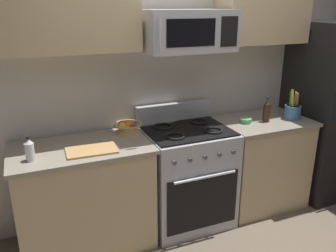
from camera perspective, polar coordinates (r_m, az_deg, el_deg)
wall_back at (r=3.38m, az=0.37°, el=7.55°), size 8.00×0.10×2.60m
counter_left at (r=3.07m, az=-13.30°, el=-11.09°), size 1.10×0.65×0.91m
range_oven at (r=3.31m, az=3.03°, el=-7.91°), size 0.76×0.69×1.09m
counter_right at (r=3.72m, az=14.66°, el=-5.65°), size 0.88×0.65×0.91m
refrigerator at (r=4.12m, az=24.93°, el=2.30°), size 0.81×0.76×1.82m
microwave at (r=2.98m, az=3.23°, el=15.13°), size 0.75×0.44×0.33m
upper_cabinets_left at (r=2.84m, az=-16.52°, el=18.64°), size 1.09×0.34×0.73m
upper_cabinets_right at (r=3.54m, az=15.14°, el=18.71°), size 0.87×0.34×0.73m
utensil_crock at (r=3.65m, az=19.51°, el=2.29°), size 0.15×0.15×0.29m
fruit_basket at (r=3.09m, az=-6.62°, el=-0.21°), size 0.25×0.25×0.11m
apple_loose at (r=3.10m, az=-5.92°, el=-0.33°), size 0.08×0.08×0.08m
cutting_board at (r=2.76m, az=-12.28°, el=-3.89°), size 0.39×0.25×0.02m
bottle_soy at (r=3.48m, az=15.69°, el=2.40°), size 0.07×0.07×0.24m
bottle_vinegar at (r=2.70m, az=-21.51°, el=-3.61°), size 0.07×0.07×0.19m
prep_bowl at (r=3.42m, az=12.42°, el=0.90°), size 0.12×0.12×0.04m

